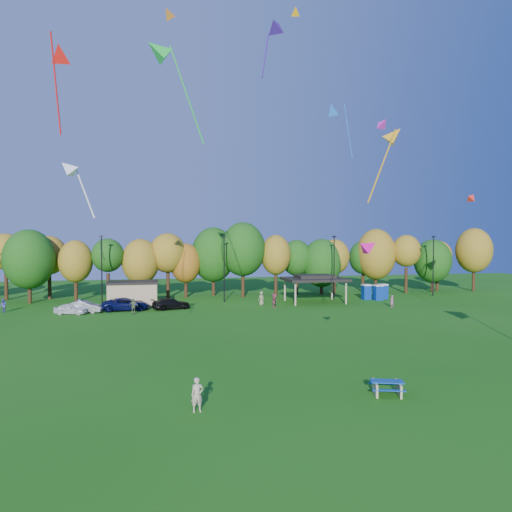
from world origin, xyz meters
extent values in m
plane|color=#19600F|center=(0.00, 0.00, 0.00)|extent=(160.00, 160.00, 0.00)
cylinder|color=black|center=(-28.03, 48.93, 2.06)|extent=(0.50, 0.50, 4.12)
ellipsoid|color=olive|center=(-28.03, 48.93, 6.86)|extent=(4.78, 4.78, 5.18)
cylinder|color=black|center=(-23.75, 44.20, 1.78)|extent=(0.50, 0.50, 3.56)
ellipsoid|color=#144C0F|center=(-23.75, 44.20, 5.94)|extent=(6.62, 6.62, 8.00)
cylinder|color=black|center=(-22.13, 48.25, 1.90)|extent=(0.50, 0.50, 3.79)
ellipsoid|color=olive|center=(-22.13, 48.25, 6.32)|extent=(4.94, 4.94, 5.58)
cylinder|color=black|center=(-18.02, 45.01, 1.67)|extent=(0.50, 0.50, 3.34)
ellipsoid|color=olive|center=(-18.02, 45.01, 5.56)|extent=(4.61, 4.61, 5.88)
cylinder|color=black|center=(-13.72, 44.85, 1.91)|extent=(0.50, 0.50, 3.82)
ellipsoid|color=#144C0F|center=(-13.72, 44.85, 6.36)|extent=(4.43, 4.43, 4.73)
cylinder|color=black|center=(-9.30, 45.50, 1.63)|extent=(0.50, 0.50, 3.25)
ellipsoid|color=olive|center=(-9.30, 45.50, 5.42)|extent=(5.33, 5.33, 6.53)
cylinder|color=black|center=(-5.45, 46.07, 1.98)|extent=(0.50, 0.50, 3.96)
ellipsoid|color=olive|center=(-5.45, 46.07, 6.61)|extent=(5.31, 5.31, 5.82)
cylinder|color=black|center=(-2.85, 46.34, 1.52)|extent=(0.50, 0.50, 3.05)
ellipsoid|color=#995914|center=(-2.85, 46.34, 5.08)|extent=(4.54, 4.54, 5.87)
cylinder|color=black|center=(1.42, 47.53, 1.89)|extent=(0.50, 0.50, 3.77)
ellipsoid|color=#144C0F|center=(1.42, 47.53, 6.29)|extent=(6.69, 6.69, 8.35)
cylinder|color=black|center=(5.46, 44.54, 2.14)|extent=(0.50, 0.50, 4.28)
ellipsoid|color=#144C0F|center=(5.46, 44.54, 7.14)|extent=(6.64, 6.64, 8.01)
cylinder|color=black|center=(10.41, 44.21, 1.88)|extent=(0.50, 0.50, 3.76)
ellipsoid|color=olive|center=(10.41, 44.21, 6.27)|extent=(4.49, 4.49, 6.02)
cylinder|color=black|center=(14.29, 46.25, 1.72)|extent=(0.50, 0.50, 3.43)
ellipsoid|color=#144C0F|center=(14.29, 46.25, 5.72)|extent=(4.77, 4.77, 5.63)
cylinder|color=black|center=(18.11, 45.40, 1.48)|extent=(0.50, 0.50, 2.95)
ellipsoid|color=#144C0F|center=(18.11, 45.40, 4.92)|extent=(6.14, 6.14, 7.54)
cylinder|color=black|center=(20.39, 45.86, 1.76)|extent=(0.50, 0.50, 3.52)
ellipsoid|color=olive|center=(20.39, 45.86, 5.87)|extent=(4.78, 4.78, 5.53)
cylinder|color=black|center=(26.06, 47.51, 1.69)|extent=(0.50, 0.50, 3.39)
ellipsoid|color=#144C0F|center=(26.06, 47.51, 5.64)|extent=(4.54, 4.54, 5.46)
cylinder|color=black|center=(27.70, 46.23, 1.86)|extent=(0.50, 0.50, 3.72)
ellipsoid|color=olive|center=(27.70, 46.23, 6.20)|extent=(6.32, 6.32, 8.24)
cylinder|color=black|center=(31.99, 44.27, 2.03)|extent=(0.50, 0.50, 4.06)
ellipsoid|color=olive|center=(31.99, 44.27, 6.77)|extent=(4.50, 4.50, 5.13)
cylinder|color=black|center=(37.07, 44.81, 1.53)|extent=(0.50, 0.50, 3.05)
ellipsoid|color=#144C0F|center=(37.07, 44.81, 5.09)|extent=(5.97, 5.97, 7.05)
cylinder|color=black|center=(38.98, 46.35, 1.78)|extent=(0.50, 0.50, 3.55)
ellipsoid|color=olive|center=(38.98, 46.35, 5.92)|extent=(4.60, 4.60, 4.99)
cylinder|color=black|center=(44.51, 44.51, 2.03)|extent=(0.50, 0.50, 4.07)
ellipsoid|color=olive|center=(44.51, 44.51, 6.78)|extent=(5.83, 5.83, 7.42)
cylinder|color=black|center=(-14.00, 40.00, 4.50)|extent=(0.16, 0.16, 9.00)
cube|color=black|center=(-14.00, 40.00, 9.00)|extent=(0.50, 0.25, 0.18)
cylinder|color=black|center=(2.00, 40.00, 4.50)|extent=(0.16, 0.16, 9.00)
cube|color=black|center=(2.00, 40.00, 9.00)|extent=(0.50, 0.25, 0.18)
cylinder|color=black|center=(18.00, 40.00, 4.50)|extent=(0.16, 0.16, 9.00)
cube|color=black|center=(18.00, 40.00, 9.00)|extent=(0.50, 0.25, 0.18)
cylinder|color=black|center=(34.00, 40.00, 4.50)|extent=(0.16, 0.16, 9.00)
cube|color=black|center=(34.00, 40.00, 9.00)|extent=(0.50, 0.25, 0.18)
cube|color=tan|center=(-10.00, 38.00, 1.50)|extent=(6.00, 4.00, 3.00)
cube|color=black|center=(-10.00, 38.00, 3.12)|extent=(6.30, 4.30, 0.25)
cylinder|color=tan|center=(10.50, 34.50, 1.50)|extent=(0.24, 0.24, 3.00)
cylinder|color=tan|center=(17.50, 34.50, 1.50)|extent=(0.24, 0.24, 3.00)
cylinder|color=tan|center=(10.50, 39.50, 1.50)|extent=(0.24, 0.24, 3.00)
cylinder|color=tan|center=(17.50, 39.50, 1.50)|extent=(0.24, 0.24, 3.00)
cube|color=black|center=(14.00, 37.00, 3.15)|extent=(8.20, 6.20, 0.35)
cube|color=black|center=(14.00, 37.00, 3.55)|extent=(5.00, 3.50, 0.45)
cube|color=navy|center=(22.20, 38.24, 1.00)|extent=(1.10, 1.10, 2.00)
cube|color=silver|center=(22.20, 38.24, 2.09)|extent=(1.15, 1.15, 0.18)
cube|color=navy|center=(23.50, 37.22, 1.00)|extent=(1.10, 1.10, 2.00)
cube|color=silver|center=(23.50, 37.22, 2.09)|extent=(1.15, 1.15, 0.18)
cube|color=navy|center=(24.80, 38.23, 1.00)|extent=(1.10, 1.10, 2.00)
cube|color=silver|center=(24.80, 38.23, 2.09)|extent=(1.15, 1.15, 0.18)
cube|color=tan|center=(4.80, 1.07, 0.35)|extent=(0.55, 1.38, 0.70)
cube|color=tan|center=(6.01, 0.68, 0.35)|extent=(0.55, 1.38, 0.70)
cube|color=#114498|center=(5.41, 0.88, 0.73)|extent=(1.89, 1.23, 0.06)
cube|color=#114498|center=(5.22, 0.30, 0.43)|extent=(1.74, 0.77, 0.05)
cube|color=#114498|center=(5.59, 1.45, 0.43)|extent=(1.74, 0.77, 0.05)
imported|color=#C1A691|center=(-5.00, 0.52, 0.85)|extent=(0.66, 0.47, 1.70)
imported|color=white|center=(-16.62, 33.24, 0.63)|extent=(3.95, 2.46, 1.25)
imported|color=gray|center=(-15.30, 34.20, 0.69)|extent=(4.42, 2.39, 1.38)
imported|color=#0B0F45|center=(-10.68, 34.90, 0.77)|extent=(5.66, 2.83, 1.54)
imported|color=black|center=(-5.31, 34.74, 0.68)|extent=(5.04, 3.22, 1.36)
imported|color=#5570BB|center=(-15.85, 34.20, 0.78)|extent=(1.09, 0.73, 1.57)
imported|color=#B7568E|center=(21.92, 30.42, 0.77)|extent=(0.66, 0.56, 1.54)
imported|color=#514FAF|center=(-24.64, 36.36, 0.80)|extent=(0.98, 0.98, 1.60)
imported|color=#5F7246|center=(-9.63, 31.83, 0.91)|extent=(1.16, 0.77, 1.82)
imported|color=#7B855B|center=(6.25, 35.66, 0.92)|extent=(1.05, 0.87, 1.84)
imported|color=#AB475C|center=(7.40, 33.51, 0.91)|extent=(0.80, 1.75, 1.82)
cone|color=silver|center=(-11.69, 5.02, 12.46)|extent=(1.38, 1.14, 1.23)
cylinder|color=silver|center=(-10.81, 5.19, 11.11)|extent=(1.12, 0.32, 2.85)
cone|color=#FD1816|center=(-13.01, 10.37, 20.74)|extent=(1.45, 1.88, 1.85)
cylinder|color=#FD1816|center=(-12.93, 8.57, 18.04)|extent=(0.19, 2.15, 5.67)
cone|color=#381886|center=(1.88, 11.26, 24.25)|extent=(2.15, 2.28, 1.84)
cylinder|color=#381886|center=(1.21, 12.26, 22.45)|extent=(0.89, 1.27, 3.79)
cone|color=orange|center=(8.82, 6.45, 15.55)|extent=(2.04, 1.86, 1.64)
cylinder|color=orange|center=(7.49, 5.74, 13.30)|extent=(1.64, 0.94, 4.73)
cone|color=#2874FF|center=(12.59, 27.19, 23.28)|extent=(2.48, 2.41, 1.98)
cylinder|color=#2874FF|center=(13.98, 26.05, 20.58)|extent=(1.73, 1.43, 5.67)
cone|color=#DE0C7F|center=(5.32, 2.90, 8.11)|extent=(1.25, 0.99, 1.24)
cone|color=#FFA30D|center=(6.58, 22.02, 31.08)|extent=(1.26, 1.49, 1.31)
cone|color=orange|center=(-5.48, 31.05, 33.94)|extent=(2.35, 2.20, 1.87)
cone|color=red|center=(29.14, 25.21, 13.53)|extent=(1.75, 1.54, 1.47)
cone|color=#E526C4|center=(16.05, 21.96, 20.60)|extent=(1.52, 1.78, 1.60)
cone|color=green|center=(-6.82, 11.40, 21.85)|extent=(2.44, 2.02, 2.21)
cylinder|color=green|center=(-4.76, 11.02, 18.70)|extent=(2.47, 0.55, 6.61)
camera|label=1|loc=(-6.84, -21.82, 8.49)|focal=32.00mm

